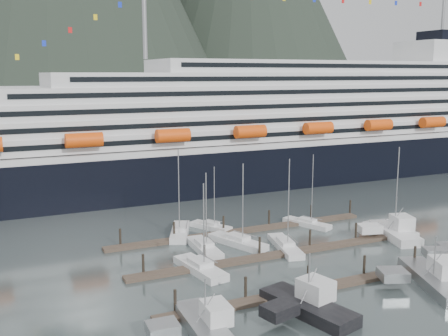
{
  "coord_description": "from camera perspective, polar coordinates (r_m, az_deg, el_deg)",
  "views": [
    {
      "loc": [
        -44.3,
        -62.01,
        27.16
      ],
      "look_at": [
        -5.65,
        22.0,
        10.38
      ],
      "focal_mm": 42.0,
      "sensor_mm": 36.0,
      "label": 1
    }
  ],
  "objects": [
    {
      "name": "sailboat_c",
      "position": [
        82.15,
        -2.17,
        -8.72
      ],
      "size": [
        3.21,
        10.21,
        13.01
      ],
      "rotation": [
        0.0,
        0.0,
        1.53
      ],
      "color": "silver",
      "rests_on": "ground"
    },
    {
      "name": "sailboat_a",
      "position": [
        73.97,
        -2.6,
        -10.91
      ],
      "size": [
        4.51,
        10.63,
        13.27
      ],
      "rotation": [
        0.0,
        0.0,
        1.72
      ],
      "color": "silver",
      "rests_on": "ground"
    },
    {
      "name": "trawler_e",
      "position": [
        92.96,
        18.01,
        -6.6
      ],
      "size": [
        9.95,
        12.51,
        7.76
      ],
      "rotation": [
        0.0,
        0.0,
        1.3
      ],
      "color": "silver",
      "rests_on": "ground"
    },
    {
      "name": "trawler_a",
      "position": [
        57.73,
        -2.19,
        -16.82
      ],
      "size": [
        8.92,
        12.37,
        6.7
      ],
      "rotation": [
        0.0,
        0.0,
        1.52
      ],
      "color": "gray",
      "rests_on": "ground"
    },
    {
      "name": "trawler_c",
      "position": [
        74.46,
        21.7,
        -11.11
      ],
      "size": [
        11.47,
        14.64,
        7.29
      ],
      "rotation": [
        0.0,
        0.0,
        1.21
      ],
      "color": "gray",
      "rests_on": "ground"
    },
    {
      "name": "cruise_ship",
      "position": [
        139.39,
        7.7,
        3.96
      ],
      "size": [
        210.0,
        30.4,
        50.3
      ],
      "color": "black",
      "rests_on": "ground"
    },
    {
      "name": "sailboat_f",
      "position": [
        93.15,
        -1.44,
        -6.42
      ],
      "size": [
        5.76,
        8.1,
        11.68
      ],
      "rotation": [
        0.0,
        0.0,
        2.06
      ],
      "color": "silver",
      "rests_on": "ground"
    },
    {
      "name": "dock_near",
      "position": [
        70.58,
        11.72,
        -12.3
      ],
      "size": [
        48.18,
        2.28,
        3.2
      ],
      "color": "#46382D",
      "rests_on": "ground"
    },
    {
      "name": "sailboat_b",
      "position": [
        84.78,
        1.49,
        -8.1
      ],
      "size": [
        6.55,
        11.12,
        13.9
      ],
      "rotation": [
        0.0,
        0.0,
        1.94
      ],
      "color": "silver",
      "rests_on": "ground"
    },
    {
      "name": "trawler_b",
      "position": [
        62.63,
        9.05,
        -14.56
      ],
      "size": [
        10.08,
        12.79,
        7.96
      ],
      "rotation": [
        0.0,
        0.0,
        1.82
      ],
      "color": "black",
      "rests_on": "ground"
    },
    {
      "name": "sailboat_d",
      "position": [
        83.45,
        6.69,
        -8.48
      ],
      "size": [
        4.99,
        11.27,
        14.95
      ],
      "rotation": [
        0.0,
        0.0,
        1.34
      ],
      "color": "silver",
      "rests_on": "ground"
    },
    {
      "name": "sailboat_h",
      "position": [
        95.31,
        17.58,
        -6.49
      ],
      "size": [
        4.61,
        10.19,
        15.59
      ],
      "rotation": [
        0.0,
        0.0,
        1.76
      ],
      "color": "silver",
      "rests_on": "ground"
    },
    {
      "name": "dock_far",
      "position": [
        91.46,
        1.99,
        -6.8
      ],
      "size": [
        48.18,
        2.28,
        3.2
      ],
      "color": "#46382D",
      "rests_on": "ground"
    },
    {
      "name": "sailboat_g",
      "position": [
        96.19,
        9.02,
        -6.0
      ],
      "size": [
        5.67,
        9.35,
        13.5
      ],
      "rotation": [
        0.0,
        0.0,
        1.97
      ],
      "color": "silver",
      "rests_on": "ground"
    },
    {
      "name": "ground",
      "position": [
        80.9,
        10.35,
        -9.51
      ],
      "size": [
        1600.0,
        1600.0,
        0.0
      ],
      "primitive_type": "plane",
      "color": "#4B5859",
      "rests_on": "ground"
    },
    {
      "name": "dock_mid",
      "position": [
        80.65,
        6.19,
        -9.23
      ],
      "size": [
        48.18,
        2.28,
        3.2
      ],
      "color": "#46382D",
      "rests_on": "ground"
    },
    {
      "name": "sailboat_e",
      "position": [
        90.2,
        -4.82,
        -6.99
      ],
      "size": [
        6.83,
        10.9,
        15.39
      ],
      "rotation": [
        0.0,
        0.0,
        1.16
      ],
      "color": "silver",
      "rests_on": "ground"
    }
  ]
}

